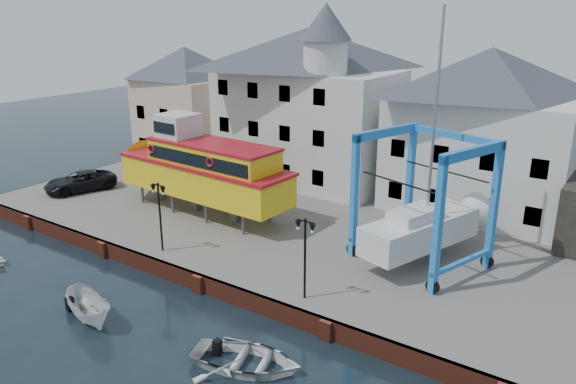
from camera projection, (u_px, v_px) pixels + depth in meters
The scene contains 13 objects.
ground at pixel (199, 292), 30.35m from camera, with size 140.00×140.00×0.00m, color black.
hardstanding at pixel (309, 223), 38.79m from camera, with size 44.00×22.00×1.00m, color #5F5D5B.
quay_wall at pixel (200, 283), 30.28m from camera, with size 44.00×0.47×1.00m.
building_pink at pixel (187, 103), 52.21m from camera, with size 8.00×7.00×10.30m.
building_white_main at pixel (308, 103), 45.06m from camera, with size 14.00×8.30×14.00m.
building_white_right at pixel (484, 132), 38.28m from camera, with size 12.00×8.00×11.20m.
lamp_post_left at pixel (159, 200), 32.14m from camera, with size 1.12×0.32×4.20m.
lamp_post_right at pixel (305, 238), 26.74m from camera, with size 1.12×0.32×4.20m.
tour_boat at pixel (195, 167), 38.76m from camera, with size 15.56×4.43×6.70m.
travel_lift at pixel (430, 220), 31.50m from camera, with size 7.64×9.43×13.82m.
van at pixel (80, 181), 43.75m from camera, with size 2.47×5.35×1.49m, color black.
motorboat_a at pixel (91, 320), 27.62m from camera, with size 1.50×3.98×1.54m, color silver.
motorboat_b at pixel (246, 367), 24.01m from camera, with size 3.50×4.89×1.01m, color silver.
Camera 1 is at (19.37, -19.60, 14.65)m, focal length 35.00 mm.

